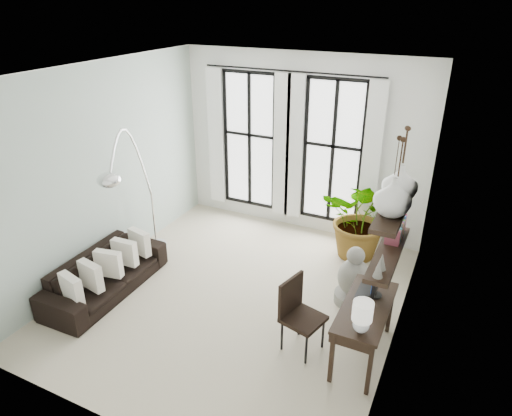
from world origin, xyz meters
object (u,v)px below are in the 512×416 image
Objects in this scene: buddha at (353,280)px; desk at (365,311)px; sofa at (105,274)px; arc_lamp at (129,162)px; plant at (363,219)px; desk_chair at (298,310)px.

desk is at bearing -70.05° from buddha.
sofa is 0.85× the size of arc_lamp.
buddha is (3.36, 1.32, 0.08)m from sofa.
sofa is at bearing -140.09° from plant.
arc_lamp reaches higher than buddha.
desk is 3.84m from arc_lamp.
plant reaches higher than sofa.
sofa is at bearing -162.59° from desk_chair.
plant is at bearing 100.86° from desk_chair.
desk is 1.17m from buddha.
desk_chair is at bearing -93.98° from plant.
plant is at bearing 104.19° from desk.
buddha is at bearing -69.75° from sofa.
plant reaches higher than desk_chair.
sofa is 1.43× the size of plant.
plant is at bearing 32.58° from arc_lamp.
arc_lamp is (-3.05, -1.95, 1.12)m from plant.
plant is at bearing 99.33° from buddha.
desk is at bearing -87.17° from sofa.
plant is 2.44m from desk.
arc_lamp is at bearing -168.97° from buddha.
arc_lamp reaches higher than desk_chair.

